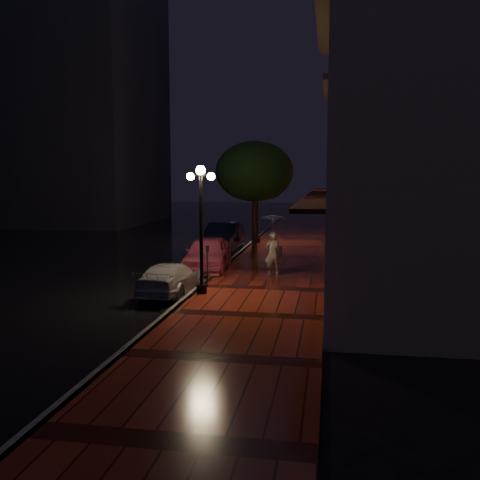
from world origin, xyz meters
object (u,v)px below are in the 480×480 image
Objects in this scene: streetlamp_near at (201,221)px; streetlamp_far at (257,202)px; navy_car at (223,237)px; silver_car at (171,278)px; street_tree at (255,173)px; woman_with_umbrella at (273,235)px; pink_car at (208,254)px; parking_meter at (207,260)px.

streetlamp_near and streetlamp_far have the same top height.
silver_car is at bearing -87.61° from navy_car.
street_tree is 7.88m from woman_with_umbrella.
streetlamp_near is 4.31m from woman_with_umbrella.
navy_car reaches higher than pink_car.
pink_car is at bearing 87.70° from parking_meter.
parking_meter is (-0.20, -12.27, -1.59)m from streetlamp_far.
parking_meter is (0.75, -3.27, 0.25)m from pink_car.
streetlamp_near is at bearing -81.55° from navy_car.
street_tree is at bearing -94.96° from silver_car.
streetlamp_far is 0.74× the size of street_tree.
navy_car is at bearing 90.46° from pink_car.
street_tree is at bearing 74.09° from pink_car.
pink_car is at bearing -96.03° from streetlamp_far.
silver_car is (-1.19, -13.64, -2.04)m from streetlamp_far.
woman_with_umbrella reaches higher than silver_car.
streetlamp_far is at bearing -92.19° from silver_car.
streetlamp_far is 13.85m from silver_car.
streetlamp_far is at bearing 73.86° from parking_meter.
woman_with_umbrella is at bearing 26.57° from parking_meter.
woman_with_umbrella is (3.21, 3.36, 1.21)m from silver_car.
woman_with_umbrella is (2.97, -1.29, 1.01)m from pink_car.
pink_car is 4.66m from silver_car.
pink_car is (-0.95, -9.00, -1.84)m from streetlamp_far.
streetlamp_near is 0.97× the size of pink_car.
parking_meter is at bearing -123.00° from silver_car.
navy_car is (-1.48, -2.92, -1.82)m from streetlamp_far.
streetlamp_far is at bearing 79.48° from pink_car.
parking_meter is (-2.22, -1.99, -0.76)m from woman_with_umbrella.
parking_meter is at bearing -92.84° from street_tree.
parking_meter is at bearing -81.36° from navy_car.
pink_car is 3.39m from woman_with_umbrella.
pink_car is at bearing -90.16° from silver_car.
streetlamp_far is 3.75m from navy_car.
parking_meter is at bearing -90.93° from streetlamp_far.
streetlamp_far reaches higher than silver_car.
silver_car is (0.29, -10.72, -0.23)m from navy_car.
navy_car is 10.72m from silver_car.
street_tree is 7.03m from pink_car.
streetlamp_near is at bearing -91.35° from street_tree.
street_tree is at bearing -1.92° from navy_car.
streetlamp_near reaches higher than silver_car.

